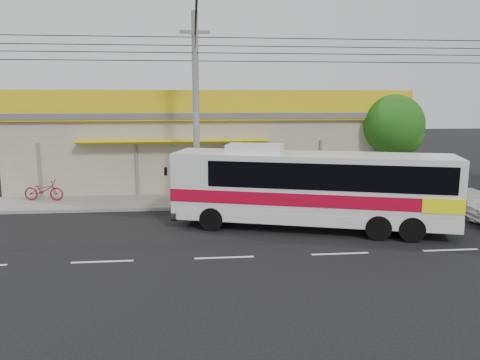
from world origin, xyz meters
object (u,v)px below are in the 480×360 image
object	(u,v)px
coach_bus	(316,185)
utility_pole	(195,48)
motorbike_red	(44,190)
tree_near	(396,127)

from	to	relation	value
coach_bus	utility_pole	distance (m)	8.20
motorbike_red	tree_near	bearing A→B (deg)	-79.79
tree_near	motorbike_red	bearing A→B (deg)	-177.96
coach_bus	tree_near	size ratio (longest dim) A/B	2.07
coach_bus	motorbike_red	distance (m)	13.90
utility_pole	tree_near	xyz separation A→B (m)	(10.93, 3.09, -3.78)
coach_bus	tree_near	distance (m)	9.31
utility_pole	coach_bus	bearing A→B (deg)	-37.27
motorbike_red	utility_pole	world-z (taller)	utility_pole
motorbike_red	utility_pole	size ratio (longest dim) A/B	0.06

